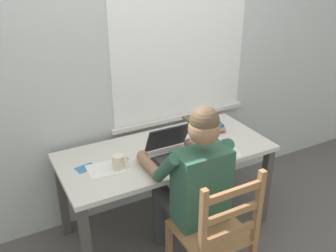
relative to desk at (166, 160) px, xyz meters
name	(u,v)px	position (x,y,z in m)	size (l,w,h in m)	color
ground_plane	(166,226)	(0.00, 0.00, -0.62)	(8.00, 8.00, 0.00)	#56514C
back_wall	(140,58)	(0.01, 0.44, 0.68)	(6.00, 0.08, 2.60)	beige
desk	(166,160)	(0.00, 0.00, 0.00)	(1.57, 0.71, 0.71)	beige
seated_person	(192,182)	(-0.04, -0.43, 0.07)	(0.50, 0.60, 1.26)	#2D5642
wooden_chair	(215,235)	(-0.04, -0.71, -0.15)	(0.42, 0.42, 0.95)	olive
laptop	(174,151)	(0.00, -0.12, 0.14)	(0.33, 0.33, 0.22)	#232328
computer_mouse	(209,149)	(0.27, -0.17, 0.10)	(0.06, 0.10, 0.03)	black
coffee_mug_white	(118,162)	(-0.40, -0.07, 0.14)	(0.12, 0.08, 0.10)	beige
coffee_mug_dark	(226,147)	(0.37, -0.23, 0.13)	(0.11, 0.07, 0.09)	#2D384C
book_stack_main	(214,128)	(0.49, 0.09, 0.12)	(0.18, 0.15, 0.07)	#BC332D
paper_pile_near_laptop	(105,169)	(-0.49, -0.04, 0.09)	(0.24, 0.19, 0.00)	white
paper_pile_back_corner	(225,152)	(0.37, -0.23, 0.09)	(0.20, 0.20, 0.01)	white
landscape_photo_print	(86,168)	(-0.60, 0.03, 0.09)	(0.13, 0.09, 0.00)	teal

